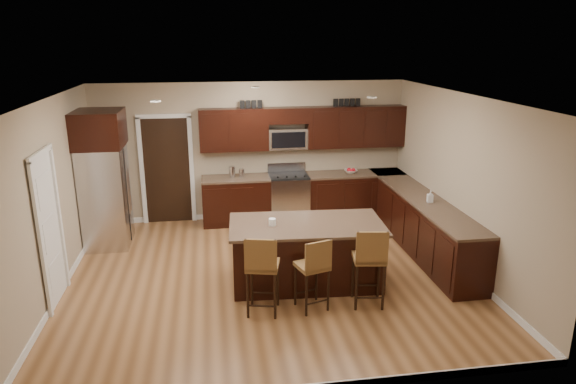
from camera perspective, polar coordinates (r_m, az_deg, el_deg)
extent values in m
plane|color=#92633A|center=(7.95, -2.12, -9.28)|extent=(6.00, 6.00, 0.00)
plane|color=silver|center=(7.19, -2.35, 10.43)|extent=(6.00, 6.00, 0.00)
plane|color=tan|center=(10.11, -4.02, 4.50)|extent=(6.00, 0.00, 6.00)
plane|color=tan|center=(7.74, -24.88, -0.90)|extent=(0.00, 5.50, 5.50)
plane|color=tan|center=(8.33, 18.73, 0.97)|extent=(0.00, 5.50, 5.50)
cube|color=black|center=(10.04, -5.76, -1.02)|extent=(1.30, 0.60, 0.88)
cube|color=black|center=(10.42, 7.42, -0.41)|extent=(1.94, 0.60, 0.88)
cube|color=black|center=(8.89, 15.08, -3.93)|extent=(0.60, 3.35, 0.88)
cube|color=brown|center=(9.91, -5.84, 1.51)|extent=(1.30, 0.63, 0.04)
cube|color=brown|center=(10.29, 7.51, 2.04)|extent=(1.94, 0.63, 0.04)
cube|color=brown|center=(8.74, 15.31, -1.10)|extent=(0.63, 3.35, 0.04)
cube|color=black|center=(9.84, -6.04, 6.89)|extent=(1.30, 0.33, 0.80)
cube|color=black|center=(10.23, 7.50, 7.22)|extent=(1.94, 0.33, 0.80)
cube|color=black|center=(9.90, -0.06, 8.51)|extent=(0.76, 0.33, 0.30)
cube|color=silver|center=(10.13, 0.06, -0.70)|extent=(0.76, 0.64, 0.90)
cube|color=black|center=(10.00, 0.06, 1.81)|extent=(0.76, 0.60, 0.03)
cube|color=black|center=(9.85, 0.33, -1.22)|extent=(0.65, 0.01, 0.45)
cube|color=silver|center=(10.24, -0.17, 2.79)|extent=(0.76, 0.05, 0.18)
cube|color=silver|center=(10.00, -0.07, 5.97)|extent=(0.76, 0.31, 0.40)
cube|color=black|center=(10.18, -13.28, 2.31)|extent=(0.85, 0.03, 2.06)
cube|color=white|center=(7.56, -25.02, -3.96)|extent=(0.03, 0.80, 2.04)
cube|color=black|center=(7.60, 2.04, -6.90)|extent=(2.18, 1.19, 0.88)
cube|color=brown|center=(7.43, 2.08, -3.65)|extent=(2.29, 1.29, 0.04)
cube|color=black|center=(7.77, 2.01, -9.57)|extent=(2.10, 1.10, 0.09)
cube|color=olive|center=(6.71, -2.83, -8.15)|extent=(0.50, 0.50, 0.06)
cube|color=olive|center=(6.45, -3.07, -7.10)|extent=(0.41, 0.13, 0.44)
cylinder|color=black|center=(6.70, -4.16, -11.56)|extent=(0.04, 0.04, 0.64)
cylinder|color=black|center=(6.73, -1.10, -11.37)|extent=(0.04, 0.04, 0.64)
cylinder|color=black|center=(7.01, -4.40, -10.20)|extent=(0.04, 0.04, 0.64)
cylinder|color=black|center=(7.04, -1.49, -10.03)|extent=(0.04, 0.04, 0.64)
cube|color=olive|center=(6.82, 2.68, -8.20)|extent=(0.47, 0.47, 0.05)
cube|color=olive|center=(6.60, 3.41, -7.19)|extent=(0.37, 0.14, 0.41)
cylinder|color=black|center=(6.79, 1.54, -11.32)|extent=(0.03, 0.03, 0.59)
cylinder|color=black|center=(6.85, 4.27, -11.10)|extent=(0.03, 0.03, 0.59)
cylinder|color=black|center=(7.08, 1.07, -10.09)|extent=(0.03, 0.03, 0.59)
cylinder|color=black|center=(7.14, 3.68, -9.90)|extent=(0.03, 0.03, 0.59)
cube|color=olive|center=(6.98, 8.98, -7.24)|extent=(0.47, 0.47, 0.06)
cube|color=olive|center=(6.72, 9.32, -6.18)|extent=(0.42, 0.10, 0.45)
cylinder|color=black|center=(6.93, 7.86, -10.61)|extent=(0.04, 0.04, 0.65)
cylinder|color=black|center=(7.03, 10.71, -10.33)|extent=(0.04, 0.04, 0.65)
cylinder|color=black|center=(7.24, 7.06, -9.34)|extent=(0.04, 0.04, 0.65)
cylinder|color=black|center=(7.33, 9.79, -9.09)|extent=(0.04, 0.04, 0.65)
cube|color=silver|center=(9.36, -19.59, -0.48)|extent=(0.72, 0.87, 1.75)
cube|color=black|center=(9.29, -17.39, -0.39)|extent=(0.01, 0.02, 1.66)
cylinder|color=silver|center=(9.19, -17.34, -0.01)|extent=(0.02, 0.02, 0.78)
cylinder|color=silver|center=(9.34, -17.21, 0.27)|extent=(0.02, 0.02, 0.78)
cube|color=black|center=(9.10, -20.31, 6.60)|extent=(0.78, 0.93, 0.60)
cube|color=brown|center=(9.21, -1.72, -5.47)|extent=(1.06, 0.88, 0.01)
imported|color=silver|center=(10.25, 6.99, 2.30)|extent=(0.30, 0.30, 0.06)
imported|color=#B2B2B2|center=(8.65, 15.52, -0.47)|extent=(0.10, 0.10, 0.20)
cylinder|color=silver|center=(9.87, -6.23, 2.22)|extent=(0.12, 0.12, 0.22)
cylinder|color=silver|center=(9.89, -5.16, 2.11)|extent=(0.11, 0.11, 0.16)
cylinder|color=white|center=(7.34, -1.76, -3.35)|extent=(0.10, 0.10, 0.10)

